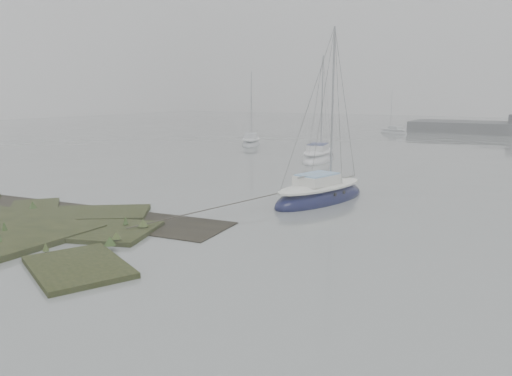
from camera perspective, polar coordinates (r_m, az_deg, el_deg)
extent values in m
plane|color=slate|center=(42.20, 13.13, 3.50)|extent=(160.00, 160.00, 0.00)
ellipsoid|color=black|center=(24.44, 7.34, -1.23)|extent=(3.54, 6.62, 1.53)
ellipsoid|color=white|center=(24.32, 7.37, 0.18)|extent=(2.94, 5.73, 0.43)
cube|color=white|center=(24.04, 7.01, 0.98)|extent=(1.84, 2.42, 0.45)
cube|color=#89B4DD|center=(24.00, 7.02, 1.57)|extent=(1.70, 2.23, 0.07)
cylinder|color=#939399|center=(24.57, 8.75, 9.44)|extent=(0.10, 0.10, 7.20)
cylinder|color=#939399|center=(23.86, 6.76, 1.52)|extent=(0.69, 2.46, 0.08)
ellipsoid|color=white|center=(38.98, 7.14, 3.27)|extent=(3.01, 6.37, 1.49)
ellipsoid|color=white|center=(38.91, 7.16, 4.14)|extent=(2.48, 5.53, 0.42)
cube|color=white|center=(38.62, 7.08, 4.64)|extent=(1.65, 2.29, 0.44)
cube|color=navy|center=(38.59, 7.09, 5.00)|extent=(1.53, 2.10, 0.07)
cylinder|color=#939399|center=(39.42, 7.56, 9.76)|extent=(0.10, 0.10, 7.00)
cylinder|color=#939399|center=(38.42, 7.03, 4.98)|extent=(0.49, 2.43, 0.08)
ellipsoid|color=#A5AAAF|center=(50.08, -0.57, 5.01)|extent=(4.14, 5.77, 1.35)
ellipsoid|color=white|center=(50.03, -0.58, 5.63)|extent=(3.49, 4.97, 0.38)
cube|color=white|center=(49.77, -0.59, 5.98)|extent=(1.92, 2.23, 0.40)
cube|color=#B1B6BD|center=(49.75, -0.59, 6.24)|extent=(1.78, 2.06, 0.06)
cylinder|color=#939399|center=(50.55, -0.53, 9.59)|extent=(0.09, 0.09, 6.34)
cylinder|color=#939399|center=(49.59, -0.61, 6.22)|extent=(1.07, 2.01, 0.07)
ellipsoid|color=#A5AAAF|center=(67.10, 15.44, 6.09)|extent=(4.43, 3.19, 1.03)
ellipsoid|color=white|center=(67.07, 15.45, 6.44)|extent=(3.81, 2.69, 0.29)
cube|color=white|center=(66.93, 15.58, 6.64)|extent=(1.72, 1.48, 0.30)
cube|color=silver|center=(66.92, 15.59, 6.79)|extent=(1.58, 1.37, 0.05)
cylinder|color=#939399|center=(67.30, 15.22, 8.73)|extent=(0.07, 0.07, 4.87)
cylinder|color=#939399|center=(66.84, 15.67, 6.78)|extent=(1.54, 0.83, 0.05)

